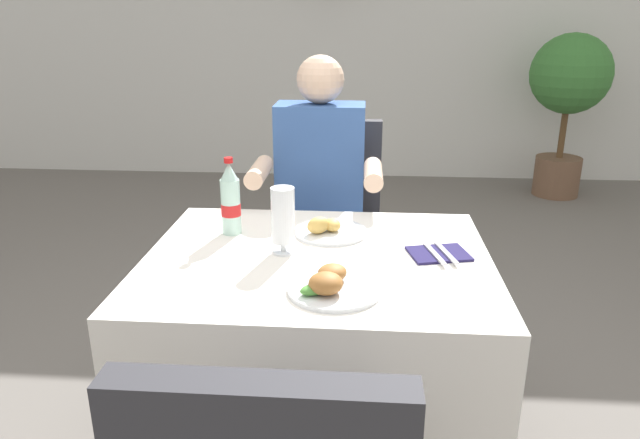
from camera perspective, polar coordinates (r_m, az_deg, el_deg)
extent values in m
cube|color=silver|center=(5.30, 2.63, 19.88)|extent=(11.00, 0.12, 2.90)
cube|color=white|center=(1.74, -0.25, -3.90)|extent=(1.02, 0.84, 0.02)
cube|color=white|center=(1.46, -1.56, -16.46)|extent=(1.02, 0.02, 0.32)
cube|color=white|center=(2.18, 0.61, -3.73)|extent=(1.02, 0.02, 0.32)
cube|color=white|center=(1.91, -15.59, -7.99)|extent=(0.02, 0.84, 0.32)
cube|color=white|center=(1.85, 15.74, -9.06)|extent=(0.02, 0.84, 0.32)
cube|color=#472D1E|center=(1.72, -17.36, -19.39)|extent=(0.07, 0.07, 0.71)
cube|color=#472D1E|center=(2.29, -10.95, -8.35)|extent=(0.07, 0.07, 0.71)
cube|color=#472D1E|center=(2.24, 12.25, -9.12)|extent=(0.07, 0.07, 0.71)
cube|color=#2D2D33|center=(2.49, 1.06, -2.25)|extent=(0.44, 0.44, 0.08)
cube|color=#2D2D33|center=(2.65, 1.41, 4.99)|extent=(0.42, 0.06, 0.44)
cube|color=black|center=(2.46, -3.21, -9.34)|extent=(0.04, 0.04, 0.45)
cube|color=black|center=(2.45, 4.83, -9.61)|extent=(0.04, 0.04, 0.45)
cube|color=black|center=(2.76, -2.31, -5.96)|extent=(0.04, 0.04, 0.45)
cube|color=black|center=(2.75, 4.79, -6.17)|extent=(0.04, 0.04, 0.45)
cylinder|color=#282D42|center=(2.43, -2.31, -9.75)|extent=(0.10, 0.10, 0.45)
cylinder|color=#282D42|center=(2.42, 1.52, -9.89)|extent=(0.10, 0.10, 0.45)
cube|color=#282D42|center=(2.45, -0.11, -2.13)|extent=(0.34, 0.36, 0.12)
cube|color=#385B9E|center=(2.43, 0.03, 5.38)|extent=(0.36, 0.20, 0.50)
sphere|color=beige|center=(2.37, 0.03, 13.50)|extent=(0.19, 0.19, 0.19)
cylinder|color=beige|center=(2.23, -5.95, 4.64)|extent=(0.07, 0.26, 0.07)
cylinder|color=beige|center=(2.19, 5.21, 4.44)|extent=(0.07, 0.26, 0.07)
cylinder|color=white|center=(1.52, 1.42, -6.83)|extent=(0.24, 0.24, 0.01)
ellipsoid|color=#4C8E38|center=(1.48, -0.47, -6.78)|extent=(0.09, 0.08, 0.03)
ellipsoid|color=#99602D|center=(1.48, 0.56, -6.24)|extent=(0.12, 0.12, 0.05)
ellipsoid|color=#99602D|center=(1.55, 1.20, -5.21)|extent=(0.11, 0.11, 0.04)
cylinder|color=white|center=(1.91, 1.06, -1.21)|extent=(0.24, 0.24, 0.01)
ellipsoid|color=gold|center=(1.87, -0.17, -0.57)|extent=(0.09, 0.09, 0.05)
ellipsoid|color=gold|center=(1.89, 1.19, -0.53)|extent=(0.07, 0.08, 0.04)
cylinder|color=white|center=(1.76, -3.55, -3.15)|extent=(0.07, 0.07, 0.01)
cylinder|color=white|center=(1.75, -3.57, -2.60)|extent=(0.02, 0.02, 0.03)
cylinder|color=white|center=(1.72, -3.63, 0.44)|extent=(0.07, 0.07, 0.17)
cylinder|color=black|center=(1.73, -3.61, -0.82)|extent=(0.07, 0.07, 0.09)
cylinder|color=silver|center=(1.91, -8.69, 1.24)|extent=(0.06, 0.06, 0.18)
cylinder|color=red|center=(1.91, -8.68, 0.99)|extent=(0.06, 0.06, 0.04)
cone|color=silver|center=(1.87, -8.87, 4.68)|extent=(0.06, 0.06, 0.05)
cylinder|color=red|center=(1.86, -8.93, 5.74)|extent=(0.03, 0.03, 0.02)
cube|color=#231E4C|center=(1.78, 11.49, -3.29)|extent=(0.20, 0.17, 0.01)
cube|color=silver|center=(1.77, 10.96, -3.12)|extent=(0.06, 0.19, 0.01)
cube|color=silver|center=(1.78, 12.05, -3.03)|extent=(0.06, 0.19, 0.01)
cylinder|color=brown|center=(5.16, 22.08, 3.95)|extent=(0.36, 0.36, 0.31)
cylinder|color=brown|center=(5.08, 22.60, 7.89)|extent=(0.05, 0.05, 0.41)
sphere|color=#387533|center=(5.03, 23.27, 12.93)|extent=(0.61, 0.61, 0.61)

